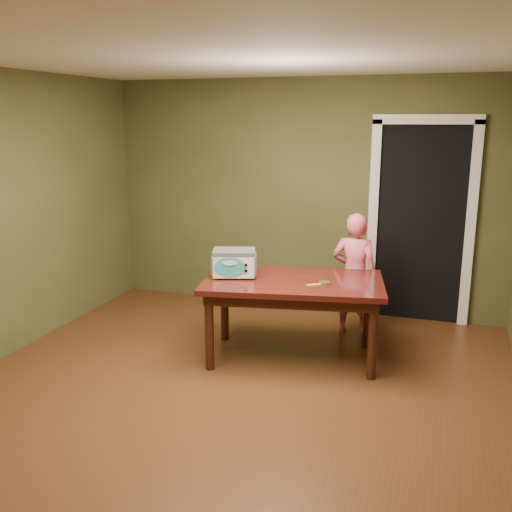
% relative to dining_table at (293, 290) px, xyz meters
% --- Properties ---
extents(floor, '(5.00, 5.00, 0.00)m').
position_rel_dining_table_xyz_m(floor, '(-0.29, -1.03, -0.65)').
color(floor, '#4F2A16').
rests_on(floor, ground).
extents(room_shell, '(4.52, 5.02, 2.61)m').
position_rel_dining_table_xyz_m(room_shell, '(-0.29, -1.03, 1.06)').
color(room_shell, brown).
rests_on(room_shell, ground).
extents(doorway, '(1.10, 0.66, 2.25)m').
position_rel_dining_table_xyz_m(doorway, '(1.01, 1.75, 0.41)').
color(doorway, black).
rests_on(doorway, ground).
extents(dining_table, '(1.74, 1.18, 0.75)m').
position_rel_dining_table_xyz_m(dining_table, '(0.00, 0.00, 0.00)').
color(dining_table, '#360F0C').
rests_on(dining_table, floor).
extents(toy_oven, '(0.46, 0.38, 0.25)m').
position_rel_dining_table_xyz_m(toy_oven, '(-0.54, -0.06, 0.24)').
color(toy_oven, '#4C4F54').
rests_on(toy_oven, dining_table).
extents(baking_pan, '(0.10, 0.10, 0.02)m').
position_rel_dining_table_xyz_m(baking_pan, '(0.30, -0.04, 0.11)').
color(baking_pan, silver).
rests_on(baking_pan, dining_table).
extents(spatula, '(0.16, 0.12, 0.01)m').
position_rel_dining_table_xyz_m(spatula, '(0.24, -0.09, 0.10)').
color(spatula, '#EFD967').
rests_on(spatula, dining_table).
extents(child, '(0.48, 0.33, 1.26)m').
position_rel_dining_table_xyz_m(child, '(0.43, 0.78, -0.02)').
color(child, '#E65E7E').
rests_on(child, floor).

